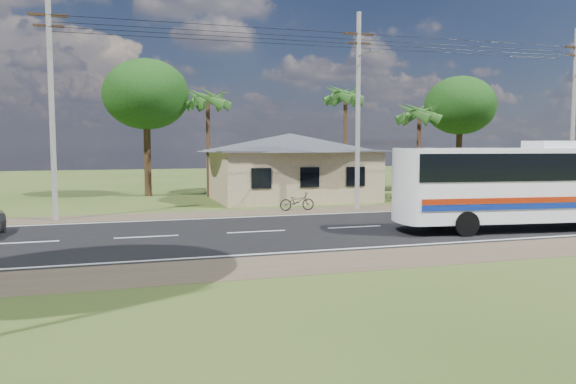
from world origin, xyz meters
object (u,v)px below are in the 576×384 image
waiting_shed (486,159)px  coach_bus (542,179)px  motorcycle (297,201)px  person (437,196)px

waiting_shed → coach_bus: 12.60m
coach_bus → motorcycle: (-8.06, 9.58, -1.69)m
motorcycle → waiting_shed: bearing=-79.8°
waiting_shed → coach_bus: size_ratio=0.41×
coach_bus → person: (-0.24, 7.88, -1.46)m
waiting_shed → motorcycle: waiting_shed is taller
motorcycle → person: 8.01m
person → motorcycle: bearing=-26.0°
waiting_shed → motorcycle: size_ratio=2.67×
waiting_shed → person: size_ratio=3.54×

